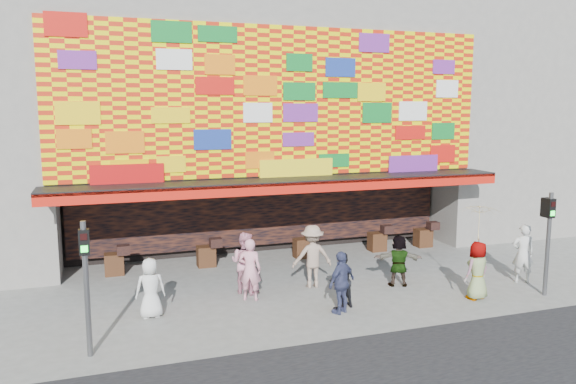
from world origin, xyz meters
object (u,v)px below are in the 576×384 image
at_px(ped_d, 312,256).
at_px(signal_left, 86,273).
at_px(signal_right, 549,232).
at_px(ped_f, 399,260).
at_px(parasol, 480,223).
at_px(ped_c, 341,280).
at_px(ped_h, 523,253).
at_px(ped_e, 342,282).
at_px(ped_a, 150,288).
at_px(ped_b, 250,269).
at_px(ped_i, 245,263).
at_px(ped_g, 477,271).

bearing_deg(ped_d, signal_left, 29.55).
height_order(signal_right, ped_f, signal_right).
bearing_deg(parasol, signal_right, -9.89).
relative_size(ped_c, ped_h, 0.83).
xyz_separation_m(ped_e, parasol, (4.07, -0.24, 1.37)).
bearing_deg(signal_right, ped_a, 170.10).
distance_m(ped_b, ped_i, 0.67).
height_order(ped_b, ped_f, ped_b).
bearing_deg(parasol, ped_f, 129.93).
relative_size(ped_a, ped_f, 0.99).
bearing_deg(parasol, ped_a, 170.10).
height_order(ped_g, ped_h, ped_h).
bearing_deg(ped_e, parasol, 149.05).
bearing_deg(ped_d, ped_i, 0.96).
relative_size(signal_right, ped_e, 1.80).
distance_m(ped_f, parasol, 2.71).
bearing_deg(signal_left, ped_a, 52.11).
bearing_deg(ped_c, ped_f, -172.95).
relative_size(ped_d, ped_h, 1.03).
distance_m(signal_left, ped_f, 9.15).
distance_m(signal_left, ped_d, 7.00).
distance_m(signal_left, ped_g, 10.38).
distance_m(ped_c, ped_f, 2.72).
xyz_separation_m(ped_a, ped_d, (4.83, 0.98, 0.16)).
distance_m(signal_left, ped_b, 4.95).
relative_size(ped_f, ped_i, 0.87).
relative_size(ped_c, ped_e, 0.92).
relative_size(signal_right, ped_h, 1.63).
height_order(ped_g, parasol, parasol).
relative_size(signal_left, ped_b, 1.70).
bearing_deg(ped_b, signal_right, -170.90).
height_order(ped_d, ped_f, ped_d).
distance_m(signal_left, parasol, 10.33).
xyz_separation_m(signal_right, ped_h, (0.21, 1.18, -0.94)).
bearing_deg(ped_g, ped_e, -14.79).
relative_size(ped_c, ped_i, 0.85).
bearing_deg(ped_a, ped_i, -159.10).
relative_size(ped_a, ped_i, 0.87).
bearing_deg(ped_d, ped_g, 152.83).
relative_size(ped_c, ped_g, 0.92).
height_order(signal_left, ped_a, signal_left).
height_order(signal_left, ped_i, signal_left).
bearing_deg(ped_b, ped_h, -162.78).
bearing_deg(ped_g, signal_right, 158.68).
height_order(signal_left, ped_c, signal_left).
xyz_separation_m(ped_c, ped_g, (3.93, -0.59, 0.06)).
xyz_separation_m(ped_e, ped_h, (6.36, 0.58, 0.09)).
bearing_deg(ped_b, ped_i, -66.84).
xyz_separation_m(ped_d, ped_i, (-2.05, 0.15, -0.05)).
xyz_separation_m(ped_a, ped_g, (8.83, -1.54, 0.05)).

